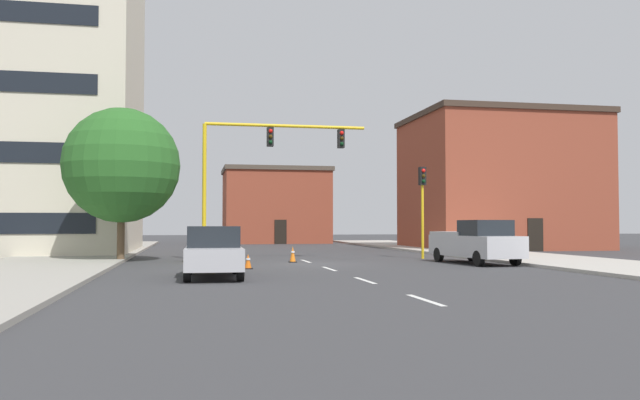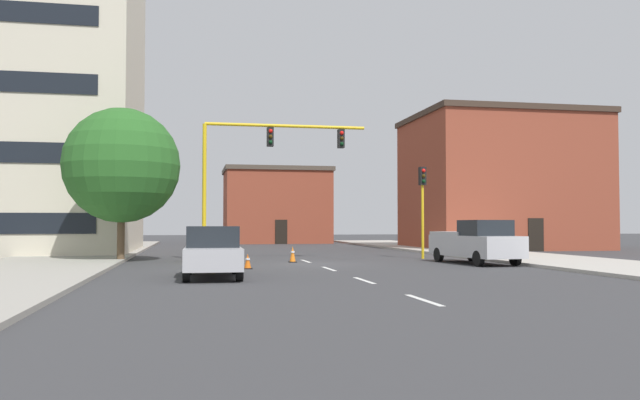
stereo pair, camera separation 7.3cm
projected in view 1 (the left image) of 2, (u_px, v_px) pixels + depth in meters
ground_plane at (315, 264)px, 29.21m from camera, size 160.00×160.00×0.00m
sidewalk_left at (75, 257)px, 34.81m from camera, size 6.00×56.00×0.14m
sidewalk_right at (479, 253)px, 39.30m from camera, size 6.00×56.00×0.14m
lane_stripe_seg_0 at (425, 300)px, 15.49m from camera, size 0.16×2.40×0.01m
lane_stripe_seg_1 at (365, 280)px, 20.88m from camera, size 0.16×2.40×0.01m
lane_stripe_seg_2 at (329, 269)px, 26.27m from camera, size 0.16×2.40×0.01m
lane_stripe_seg_3 at (306, 261)px, 31.66m from camera, size 0.16×2.40×0.01m
building_tall_left at (4, 71)px, 40.09m from camera, size 16.14×13.98×22.46m
building_brick_center at (275, 206)px, 62.52m from camera, size 10.02×7.86×7.14m
building_row_right at (499, 182)px, 48.19m from camera, size 12.84×10.47×9.87m
traffic_signal_gantry at (228, 215)px, 32.00m from camera, size 8.99×1.20×6.83m
traffic_light_pole_right at (422, 191)px, 34.03m from camera, size 0.32×0.47×4.80m
tree_left_near at (122, 165)px, 31.19m from camera, size 5.53×5.53×7.39m
pickup_truck_silver at (476, 242)px, 29.69m from camera, size 2.52×5.57×1.99m
sedan_silver_near_left at (213, 251)px, 21.94m from camera, size 1.93×4.53×1.74m
traffic_cone_roadside_a at (248, 261)px, 26.20m from camera, size 0.36×0.36×0.62m
traffic_cone_roadside_b at (293, 254)px, 30.70m from camera, size 0.36×0.36×0.78m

